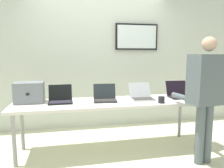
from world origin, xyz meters
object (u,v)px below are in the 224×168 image
at_px(laptop_station_2, 141,95).
at_px(coffee_mug, 161,100).
at_px(equipment_box, 30,92).
at_px(laptop_station_0, 60,98).
at_px(person, 206,89).
at_px(workbench, 110,105).
at_px(laptop_station_1, 105,97).
at_px(laptop_station_3, 179,94).

xyz_separation_m(laptop_station_2, coffee_mug, (0.18, -0.32, -0.01)).
distance_m(equipment_box, laptop_station_0, 0.44).
height_order(equipment_box, laptop_station_0, equipment_box).
relative_size(person, coffee_mug, 17.57).
height_order(workbench, laptop_station_2, laptop_station_2).
xyz_separation_m(equipment_box, laptop_station_0, (0.42, -0.08, -0.09)).
relative_size(workbench, laptop_station_0, 8.18).
distance_m(laptop_station_0, coffee_mug, 1.42).
relative_size(workbench, person, 1.68).
bearing_deg(laptop_station_0, equipment_box, 169.56).
xyz_separation_m(laptop_station_1, laptop_station_3, (1.19, 0.02, 0.00)).
relative_size(equipment_box, laptop_station_2, 1.08).
bearing_deg(coffee_mug, laptop_station_3, 35.86).
relative_size(laptop_station_3, person, 0.22).
relative_size(laptop_station_2, person, 0.22).
bearing_deg(laptop_station_3, equipment_box, 177.97).
distance_m(workbench, laptop_station_3, 1.14).
distance_m(laptop_station_0, person, 1.94).
distance_m(equipment_box, coffee_mug, 1.85).
bearing_deg(workbench, laptop_station_2, 7.37).
bearing_deg(person, coffee_mug, 138.82).
bearing_deg(laptop_station_1, laptop_station_3, 0.84).
relative_size(laptop_station_1, laptop_station_2, 0.99).
relative_size(laptop_station_0, laptop_station_1, 0.93).
bearing_deg(equipment_box, person, -19.20).
relative_size(equipment_box, laptop_station_0, 1.17).
height_order(workbench, laptop_station_0, laptop_station_0).
distance_m(laptop_station_2, laptop_station_3, 0.63).
distance_m(equipment_box, laptop_station_3, 2.25).
bearing_deg(coffee_mug, laptop_station_1, 157.64).
bearing_deg(laptop_station_0, laptop_station_2, -0.54).
bearing_deg(laptop_station_3, coffee_mug, -144.14).
xyz_separation_m(laptop_station_3, coffee_mug, (-0.45, -0.32, -0.01)).
height_order(laptop_station_0, laptop_station_2, laptop_station_0).
distance_m(workbench, laptop_station_1, 0.13).
height_order(laptop_station_2, coffee_mug, laptop_station_2).
xyz_separation_m(laptop_station_3, person, (-0.02, -0.70, 0.19)).
distance_m(workbench, laptop_station_2, 0.52).
bearing_deg(laptop_station_2, equipment_box, 176.86).
xyz_separation_m(workbench, laptop_station_1, (-0.06, 0.06, 0.10)).
bearing_deg(coffee_mug, person, -41.18).
xyz_separation_m(workbench, laptop_station_3, (1.13, 0.07, 0.11)).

